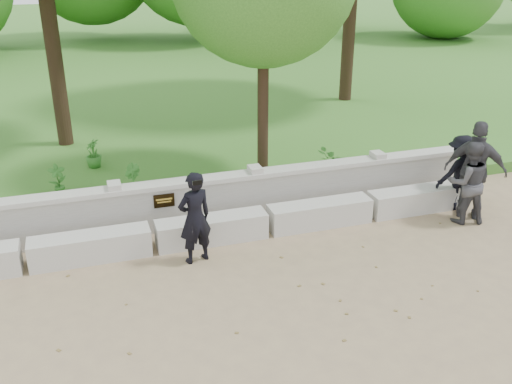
% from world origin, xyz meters
% --- Properties ---
extents(ground, '(80.00, 80.00, 0.00)m').
position_xyz_m(ground, '(0.00, 0.00, 0.00)').
color(ground, '#99835D').
rests_on(ground, ground).
extents(lawn, '(40.00, 22.00, 0.25)m').
position_xyz_m(lawn, '(0.00, 14.00, 0.12)').
color(lawn, '#416D27').
rests_on(lawn, ground).
extents(concrete_bench, '(11.90, 0.45, 0.45)m').
position_xyz_m(concrete_bench, '(0.00, 1.90, 0.22)').
color(concrete_bench, beige).
rests_on(concrete_bench, ground).
extents(parapet_wall, '(12.50, 0.35, 0.90)m').
position_xyz_m(parapet_wall, '(0.00, 2.60, 0.46)').
color(parapet_wall, '#BAB8B0').
rests_on(parapet_wall, ground).
extents(man_main, '(0.64, 0.59, 1.53)m').
position_xyz_m(man_main, '(0.60, 1.34, 0.76)').
color(man_main, black).
rests_on(man_main, ground).
extents(visitor_left, '(0.87, 0.75, 1.54)m').
position_xyz_m(visitor_left, '(5.57, 1.24, 0.77)').
color(visitor_left, '#3D3D42').
rests_on(visitor_left, ground).
extents(visitor_mid, '(0.97, 0.58, 1.46)m').
position_xyz_m(visitor_mid, '(5.80, 1.78, 0.73)').
color(visitor_mid, black).
rests_on(visitor_mid, ground).
extents(visitor_right, '(1.11, 1.05, 1.84)m').
position_xyz_m(visitor_right, '(5.80, 1.37, 0.92)').
color(visitor_right, '#3B3A3F').
rests_on(visitor_right, ground).
extents(shrub_a, '(0.38, 0.32, 0.63)m').
position_xyz_m(shrub_a, '(-1.45, 4.17, 0.56)').
color(shrub_a, '#316F26').
rests_on(shrub_a, lawn).
extents(shrub_b, '(0.39, 0.44, 0.68)m').
position_xyz_m(shrub_b, '(-0.12, 3.56, 0.59)').
color(shrub_b, '#316F26').
rests_on(shrub_b, lawn).
extents(shrub_c, '(0.78, 0.77, 0.65)m').
position_xyz_m(shrub_c, '(3.87, 3.30, 0.58)').
color(shrub_c, '#316F26').
rests_on(shrub_c, lawn).
extents(shrub_d, '(0.39, 0.42, 0.62)m').
position_xyz_m(shrub_d, '(-0.72, 5.53, 0.56)').
color(shrub_d, '#316F26').
rests_on(shrub_d, lawn).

